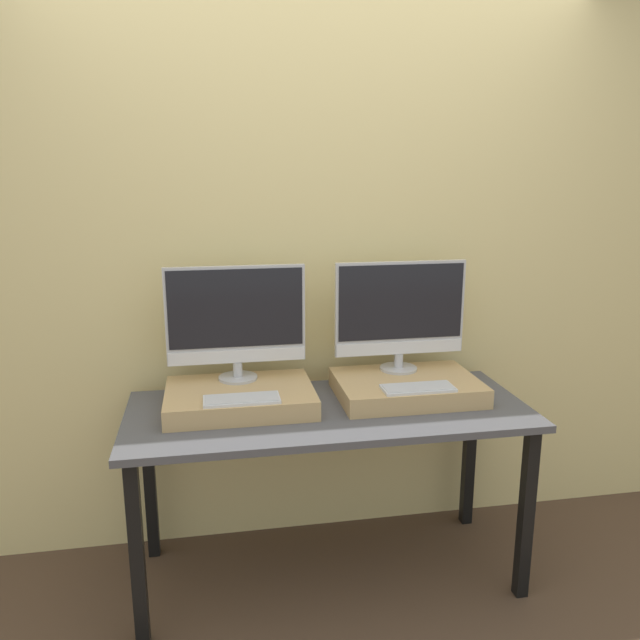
{
  "coord_description": "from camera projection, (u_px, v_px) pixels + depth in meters",
  "views": [
    {
      "loc": [
        -0.47,
        -2.02,
        1.72
      ],
      "look_at": [
        0.0,
        0.54,
        1.1
      ],
      "focal_mm": 35.0,
      "sensor_mm": 36.0,
      "label": 1
    }
  ],
  "objects": [
    {
      "name": "monitor_left",
      "position": [
        236.0,
        319.0,
        2.61
      ],
      "size": [
        0.58,
        0.17,
        0.49
      ],
      "color": "#B2B2B7",
      "rests_on": "wooden_riser_left"
    },
    {
      "name": "wall_back",
      "position": [
        311.0,
        266.0,
        2.83
      ],
      "size": [
        8.0,
        0.04,
        2.6
      ],
      "color": "#DBC684",
      "rests_on": "ground_plane"
    },
    {
      "name": "keyboard_left",
      "position": [
        242.0,
        399.0,
        2.41
      ],
      "size": [
        0.3,
        0.12,
        0.01
      ],
      "color": "silver",
      "rests_on": "wooden_riser_left"
    },
    {
      "name": "monitor_right",
      "position": [
        400.0,
        312.0,
        2.73
      ],
      "size": [
        0.58,
        0.17,
        0.49
      ],
      "color": "#B2B2B7",
      "rests_on": "wooden_riser_right"
    },
    {
      "name": "wooden_riser_right",
      "position": [
        407.0,
        387.0,
        2.69
      ],
      "size": [
        0.6,
        0.43,
        0.08
      ],
      "color": "tan",
      "rests_on": "workbench"
    },
    {
      "name": "workbench",
      "position": [
        329.0,
        427.0,
        2.58
      ],
      "size": [
        1.64,
        0.68,
        0.77
      ],
      "color": "#47474C",
      "rests_on": "ground_plane"
    },
    {
      "name": "keyboard_right",
      "position": [
        418.0,
        388.0,
        2.54
      ],
      "size": [
        0.3,
        0.12,
        0.01
      ],
      "color": "silver",
      "rests_on": "wooden_riser_right"
    },
    {
      "name": "wooden_riser_left",
      "position": [
        240.0,
        398.0,
        2.56
      ],
      "size": [
        0.6,
        0.43,
        0.08
      ],
      "color": "tan",
      "rests_on": "workbench"
    },
    {
      "name": "ground_plane",
      "position": [
        345.0,
        627.0,
        2.42
      ],
      "size": [
        12.0,
        12.0,
        0.0
      ],
      "primitive_type": "plane",
      "color": "#4C3828"
    }
  ]
}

